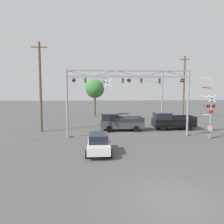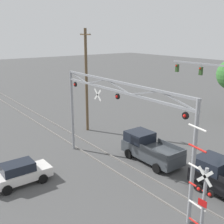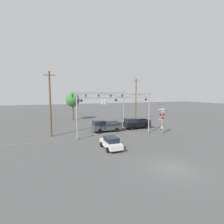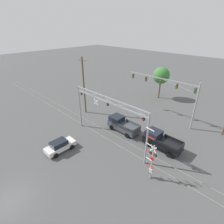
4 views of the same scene
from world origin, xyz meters
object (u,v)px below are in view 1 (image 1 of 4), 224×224
at_px(crossing_signal_mast, 210,117).
at_px(traffic_signal_span, 140,86).
at_px(pickup_truck_following, 171,121).
at_px(utility_pole_left, 40,86).
at_px(utility_pole_right, 184,87).
at_px(sedan_waiting, 99,143).
at_px(pickup_truck_lead, 119,122).
at_px(crossing_gantry, 129,89).
at_px(background_tree_beyond_span, 95,89).

distance_m(crossing_signal_mast, traffic_signal_span, 14.30).
xyz_separation_m(pickup_truck_following, utility_pole_left, (-15.82, -0.46, 4.32)).
relative_size(crossing_signal_mast, utility_pole_right, 0.58).
bearing_deg(sedan_waiting, crossing_signal_mast, 21.54).
bearing_deg(traffic_signal_span, sedan_waiting, -110.93).
bearing_deg(pickup_truck_lead, sedan_waiting, -105.22).
bearing_deg(pickup_truck_lead, crossing_gantry, -81.25).
xyz_separation_m(crossing_signal_mast, utility_pole_right, (3.35, 14.97, 3.21)).
distance_m(pickup_truck_lead, sedan_waiting, 9.92).
height_order(crossing_signal_mast, background_tree_beyond_span, background_tree_beyond_span).
distance_m(crossing_gantry, pickup_truck_following, 8.30).
bearing_deg(utility_pole_left, pickup_truck_following, 1.67).
height_order(pickup_truck_lead, utility_pole_right, utility_pole_right).
relative_size(sedan_waiting, background_tree_beyond_span, 0.57).
height_order(pickup_truck_following, utility_pole_left, utility_pole_left).
bearing_deg(background_tree_beyond_span, sedan_waiting, -89.03).
relative_size(crossing_signal_mast, utility_pole_left, 0.59).
bearing_deg(traffic_signal_span, utility_pole_right, 12.83).
height_order(traffic_signal_span, sedan_waiting, traffic_signal_span).
bearing_deg(background_tree_beyond_span, pickup_truck_lead, -79.40).
xyz_separation_m(sedan_waiting, utility_pole_left, (-6.63, 9.53, 4.55)).
bearing_deg(pickup_truck_lead, utility_pole_right, 39.46).
relative_size(crossing_signal_mast, background_tree_beyond_span, 0.87).
relative_size(utility_pole_left, utility_pole_right, 0.98).
distance_m(crossing_signal_mast, sedan_waiting, 12.09).
bearing_deg(utility_pole_left, traffic_signal_span, 31.14).
height_order(traffic_signal_span, pickup_truck_following, traffic_signal_span).
distance_m(crossing_signal_mast, pickup_truck_following, 6.04).
xyz_separation_m(traffic_signal_span, sedan_waiting, (-6.73, -17.60, -4.73)).
bearing_deg(pickup_truck_following, pickup_truck_lead, -176.38).
xyz_separation_m(crossing_signal_mast, pickup_truck_following, (-1.98, 5.58, -1.22)).
height_order(pickup_truck_lead, pickup_truck_following, same).
relative_size(pickup_truck_following, utility_pole_left, 0.50).
xyz_separation_m(crossing_gantry, pickup_truck_lead, (-0.57, 3.71, -3.97)).
distance_m(sedan_waiting, utility_pole_right, 24.65).
bearing_deg(utility_pole_right, utility_pole_left, -155.03).
bearing_deg(sedan_waiting, traffic_signal_span, 69.07).
bearing_deg(pickup_truck_lead, background_tree_beyond_span, 100.60).
height_order(sedan_waiting, background_tree_beyond_span, background_tree_beyond_span).
bearing_deg(background_tree_beyond_span, crossing_signal_mast, -61.55).
relative_size(sedan_waiting, utility_pole_right, 0.38).
distance_m(crossing_gantry, crossing_signal_mast, 8.58).
bearing_deg(pickup_truck_lead, traffic_signal_span, 62.79).
height_order(crossing_gantry, pickup_truck_following, crossing_gantry).
height_order(crossing_gantry, crossing_signal_mast, crossing_gantry).
bearing_deg(background_tree_beyond_span, utility_pole_left, -110.81).
xyz_separation_m(pickup_truck_lead, utility_pole_right, (11.91, 9.80, 4.43)).
height_order(traffic_signal_span, utility_pole_right, utility_pole_right).
distance_m(pickup_truck_lead, pickup_truck_following, 6.60).
xyz_separation_m(crossing_gantry, utility_pole_left, (-9.81, 3.66, 0.35)).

